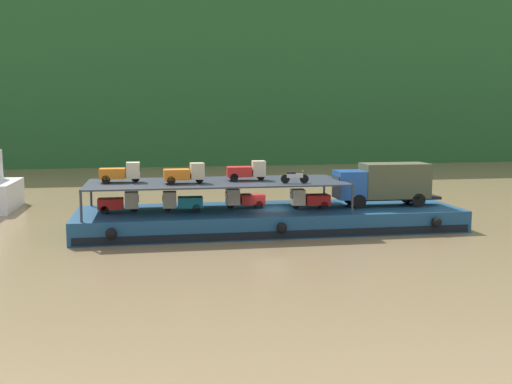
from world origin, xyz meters
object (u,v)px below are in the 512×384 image
Objects in this scene: motorcycle_upper_port at (294,177)px; mini_truck_lower_stern at (119,202)px; mini_truck_lower_mid at (244,198)px; covered_lorry at (384,183)px; mini_truck_upper_stern at (121,172)px; cargo_barge at (270,219)px; mini_truck_lower_aft at (182,201)px; mini_truck_upper_fore at (247,171)px; mini_truck_upper_mid at (185,173)px; mini_truck_lower_fore at (309,199)px.

mini_truck_lower_stern is at bearing 169.77° from motorcycle_upper_port.
covered_lorry is at bearing -3.90° from mini_truck_lower_mid.
motorcycle_upper_port is at bearing -12.70° from mini_truck_upper_stern.
cargo_barge is at bearing -0.65° from mini_truck_lower_stern.
covered_lorry is 14.71m from mini_truck_lower_aft.
cargo_barge is 9.70× the size of mini_truck_upper_fore.
covered_lorry is 10.12m from mini_truck_upper_fore.
mini_truck_upper_mid is (0.19, -0.64, 2.00)m from mini_truck_lower_aft.
mini_truck_upper_mid is (-14.49, -0.61, 1.00)m from covered_lorry.
mini_truck_lower_aft is (-6.20, -0.13, 1.44)m from cargo_barge.
cargo_barge is 10.88m from mini_truck_upper_stern.
mini_truck_lower_fore is at bearing 46.43° from motorcycle_upper_port.
mini_truck_upper_stern is 0.99× the size of mini_truck_upper_fore.
mini_truck_lower_fore is at bearing -4.61° from mini_truck_upper_stern.
mini_truck_lower_fore is 1.00× the size of mini_truck_upper_fore.
cargo_barge is at bearing 1.23° from mini_truck_lower_aft.
mini_truck_upper_mid is 7.41m from motorcycle_upper_port.
mini_truck_lower_mid is 1.46× the size of motorcycle_upper_port.
mini_truck_lower_stern is 4.25m from mini_truck_lower_aft.
mini_truck_lower_fore is 0.99× the size of mini_truck_upper_mid.
covered_lorry is 2.84× the size of mini_truck_upper_mid.
covered_lorry is 2.85× the size of mini_truck_lower_fore.
mini_truck_upper_stern and mini_truck_upper_fore have the same top height.
mini_truck_upper_mid reaches higher than mini_truck_lower_stern.
covered_lorry reaches higher than mini_truck_lower_stern.
mini_truck_lower_fore is at bearing -1.96° from mini_truck_lower_aft.
mini_truck_upper_mid is (4.43, -0.89, 2.00)m from mini_truck_lower_stern.
cargo_barge is 9.66× the size of mini_truck_lower_aft.
mini_truck_lower_aft is (4.25, -0.25, 0.00)m from mini_truck_lower_stern.
mini_truck_lower_stern is at bearing 176.61° from mini_truck_lower_aft.
motorcycle_upper_port is (2.87, -2.35, -0.26)m from mini_truck_upper_fore.
mini_truck_lower_aft is 1.01× the size of mini_truck_lower_mid.
mini_truck_lower_mid is 1.01× the size of mini_truck_upper_stern.
mini_truck_lower_fore is 2.77m from motorcycle_upper_port.
mini_truck_lower_fore is at bearing -9.03° from cargo_barge.
mini_truck_upper_stern is at bearing 167.30° from motorcycle_upper_port.
mini_truck_lower_stern is 0.99× the size of mini_truck_lower_aft.
mini_truck_lower_stern is 4.94m from mini_truck_upper_mid.
mini_truck_upper_mid is (-6.01, -0.77, 3.44)m from cargo_barge.
covered_lorry is at bearing -0.09° from mini_truck_lower_aft.
motorcycle_upper_port is at bearing -165.61° from covered_lorry.
covered_lorry reaches higher than mini_truck_lower_aft.
mini_truck_lower_mid is (-10.22, 0.70, -1.00)m from covered_lorry.
cargo_barge is 10.55m from mini_truck_lower_stern.
mini_truck_lower_stern is at bearing 179.35° from cargo_barge.
covered_lorry is 4.16× the size of motorcycle_upper_port.
cargo_barge is at bearing 170.97° from mini_truck_lower_fore.
covered_lorry is at bearing 2.43° from mini_truck_upper_mid.
mini_truck_lower_aft is 1.01× the size of mini_truck_lower_fore.
mini_truck_lower_stern is at bearing -105.87° from mini_truck_upper_stern.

